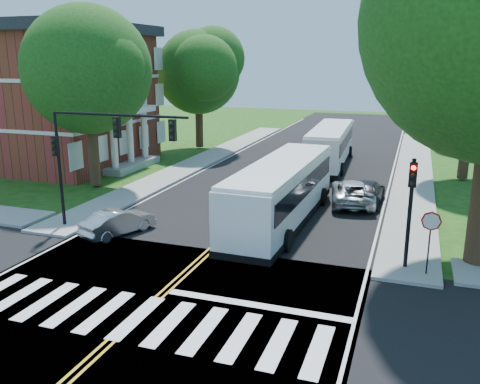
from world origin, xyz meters
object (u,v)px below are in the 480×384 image
at_px(signal_ne, 411,199).
at_px(hatchback, 118,222).
at_px(suv, 353,192).
at_px(dark_sedan, 366,192).
at_px(signal_nw, 98,144).
at_px(bus_lead, 282,191).
at_px(bus_follow, 330,145).

distance_m(signal_ne, hatchback, 13.42).
height_order(hatchback, suv, suv).
height_order(signal_ne, hatchback, signal_ne).
xyz_separation_m(suv, dark_sedan, (0.70, 0.42, -0.01)).
relative_size(signal_nw, signal_ne, 1.62).
bearing_deg(bus_lead, hatchback, 33.00).
distance_m(bus_lead, dark_sedan, 6.48).
xyz_separation_m(signal_nw, hatchback, (0.85, -0.02, -3.75)).
relative_size(signal_ne, hatchback, 1.18).
relative_size(suv, dark_sedan, 1.07).
xyz_separation_m(signal_ne, bus_lead, (-6.24, 4.25, -1.27)).
xyz_separation_m(bus_lead, bus_follow, (-0.08, 15.53, -0.08)).
relative_size(bus_lead, suv, 2.44).
distance_m(signal_ne, suv, 9.85).
bearing_deg(suv, hatchback, 33.27).
relative_size(hatchback, suv, 0.73).
bearing_deg(bus_lead, dark_sedan, -124.17).
bearing_deg(suv, signal_nw, 30.91).
xyz_separation_m(signal_ne, bus_follow, (-6.32, 19.78, -1.35)).
distance_m(signal_nw, bus_follow, 21.43).
distance_m(signal_nw, signal_ne, 14.13).
xyz_separation_m(signal_ne, hatchback, (-13.21, -0.03, -2.34)).
distance_m(signal_ne, dark_sedan, 10.04).
distance_m(signal_ne, bus_lead, 7.65).
bearing_deg(signal_ne, dark_sedan, 104.85).
distance_m(suv, dark_sedan, 0.81).
height_order(bus_lead, suv, bus_lead).
relative_size(signal_nw, hatchback, 1.92).
bearing_deg(signal_ne, suv, 109.52).
bearing_deg(signal_nw, dark_sedan, 39.35).
xyz_separation_m(signal_nw, bus_follow, (7.74, 19.79, -2.77)).
bearing_deg(dark_sedan, hatchback, 43.35).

